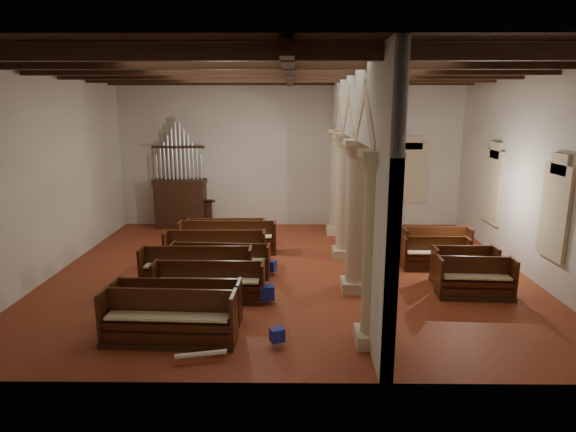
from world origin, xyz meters
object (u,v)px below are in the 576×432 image
at_px(processional_banner, 394,216).
at_px(nave_pew_0, 169,326).
at_px(lectern, 209,215).
at_px(pipe_organ, 180,194).
at_px(aisle_pew_0, 475,284).

height_order(processional_banner, nave_pew_0, processional_banner).
height_order(lectern, nave_pew_0, lectern).
distance_m(pipe_organ, processional_banner, 8.60).
xyz_separation_m(nave_pew_0, aisle_pew_0, (7.38, 2.57, -0.02)).
bearing_deg(lectern, processional_banner, -4.35).
bearing_deg(processional_banner, pipe_organ, 155.57).
bearing_deg(lectern, nave_pew_0, -79.42).
bearing_deg(aisle_pew_0, lectern, 141.36).
bearing_deg(pipe_organ, lectern, -0.55).
xyz_separation_m(pipe_organ, processional_banner, (8.48, -1.32, -0.58)).
xyz_separation_m(lectern, processional_banner, (7.33, -1.31, 0.29)).
bearing_deg(aisle_pew_0, pipe_organ, 145.02).
distance_m(processional_banner, nave_pew_0, 10.83).
bearing_deg(processional_banner, lectern, 154.30).
height_order(pipe_organ, nave_pew_0, pipe_organ).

